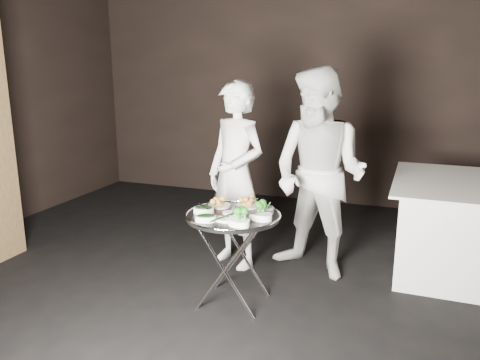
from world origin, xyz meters
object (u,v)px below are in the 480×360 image
(waiter_right, at_px, (319,174))
(waiter_left, at_px, (236,175))
(tray_stand, at_px, (233,255))
(serving_tray, at_px, (233,216))
(dining_table, at_px, (477,228))

(waiter_right, bearing_deg, waiter_left, -155.55)
(tray_stand, bearing_deg, waiter_right, 57.43)
(serving_tray, xyz_separation_m, waiter_left, (-0.25, 0.72, 0.13))
(serving_tray, bearing_deg, dining_table, 34.82)
(tray_stand, height_order, waiter_right, waiter_right)
(serving_tray, height_order, waiter_left, waiter_left)
(waiter_right, distance_m, dining_table, 1.48)
(serving_tray, relative_size, waiter_left, 0.42)
(serving_tray, xyz_separation_m, waiter_right, (0.49, 0.77, 0.19))
(waiter_left, bearing_deg, waiter_right, 27.93)
(tray_stand, xyz_separation_m, serving_tray, (-0.00, 0.00, 0.32))
(waiter_left, distance_m, dining_table, 2.16)
(serving_tray, bearing_deg, waiter_right, 57.43)
(waiter_left, bearing_deg, serving_tray, -46.58)
(tray_stand, height_order, serving_tray, serving_tray)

